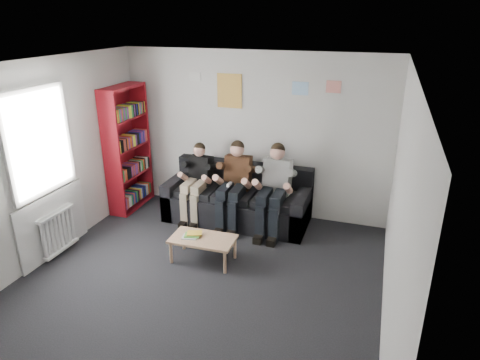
{
  "coord_description": "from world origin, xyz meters",
  "views": [
    {
      "loc": [
        2.0,
        -4.03,
        3.22
      ],
      "look_at": [
        0.18,
        1.3,
        1.02
      ],
      "focal_mm": 32.0,
      "sensor_mm": 36.0,
      "label": 1
    }
  ],
  "objects_px": {
    "person_left": "(196,182)",
    "person_middle": "(234,185)",
    "sofa": "(238,201)",
    "person_right": "(274,190)",
    "coffee_table": "(203,241)",
    "bookshelf": "(128,149)"
  },
  "relations": [
    {
      "from": "sofa",
      "to": "person_right",
      "type": "xyz_separation_m",
      "value": [
        0.65,
        -0.21,
        0.37
      ]
    },
    {
      "from": "bookshelf",
      "to": "coffee_table",
      "type": "height_order",
      "value": "bookshelf"
    },
    {
      "from": "person_left",
      "to": "person_middle",
      "type": "relative_size",
      "value": 0.93
    },
    {
      "from": "person_right",
      "to": "bookshelf",
      "type": "bearing_deg",
      "value": -178.63
    },
    {
      "from": "person_right",
      "to": "sofa",
      "type": "bearing_deg",
      "value": 165.9
    },
    {
      "from": "bookshelf",
      "to": "person_right",
      "type": "distance_m",
      "value": 2.63
    },
    {
      "from": "person_left",
      "to": "person_middle",
      "type": "distance_m",
      "value": 0.65
    },
    {
      "from": "sofa",
      "to": "coffee_table",
      "type": "bearing_deg",
      "value": -91.43
    },
    {
      "from": "sofa",
      "to": "person_right",
      "type": "relative_size",
      "value": 1.68
    },
    {
      "from": "person_left",
      "to": "person_right",
      "type": "bearing_deg",
      "value": 6.83
    },
    {
      "from": "coffee_table",
      "to": "person_left",
      "type": "bearing_deg",
      "value": 117.64
    },
    {
      "from": "coffee_table",
      "to": "person_left",
      "type": "xyz_separation_m",
      "value": [
        -0.62,
        1.17,
        0.34
      ]
    },
    {
      "from": "sofa",
      "to": "bookshelf",
      "type": "relative_size",
      "value": 1.09
    },
    {
      "from": "coffee_table",
      "to": "person_right",
      "type": "xyz_separation_m",
      "value": [
        0.68,
        1.17,
        0.39
      ]
    },
    {
      "from": "coffee_table",
      "to": "bookshelf",
      "type": "bearing_deg",
      "value": 146.41
    },
    {
      "from": "sofa",
      "to": "person_left",
      "type": "xyz_separation_m",
      "value": [
        -0.65,
        -0.2,
        0.33
      ]
    },
    {
      "from": "person_middle",
      "to": "sofa",
      "type": "bearing_deg",
      "value": 87.27
    },
    {
      "from": "person_right",
      "to": "person_left",
      "type": "bearing_deg",
      "value": -176.58
    },
    {
      "from": "person_right",
      "to": "person_middle",
      "type": "bearing_deg",
      "value": -176.35
    },
    {
      "from": "coffee_table",
      "to": "person_right",
      "type": "relative_size",
      "value": 0.63
    },
    {
      "from": "person_left",
      "to": "sofa",
      "type": "bearing_deg",
      "value": 24.4
    },
    {
      "from": "coffee_table",
      "to": "person_left",
      "type": "distance_m",
      "value": 1.37
    }
  ]
}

